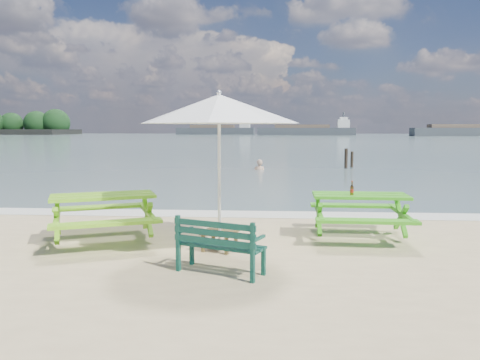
# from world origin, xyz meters

# --- Properties ---
(sea) EXTENTS (300.00, 300.00, 0.00)m
(sea) POSITION_xyz_m (0.00, 85.00, 0.00)
(sea) COLOR slate
(sea) RESTS_ON ground
(foam_strip) EXTENTS (22.00, 0.90, 0.01)m
(foam_strip) POSITION_xyz_m (0.00, 4.60, 0.01)
(foam_strip) COLOR silver
(foam_strip) RESTS_ON ground
(picnic_table_left) EXTENTS (2.43, 2.54, 0.86)m
(picnic_table_left) POSITION_xyz_m (-2.65, 1.79, 0.41)
(picnic_table_left) COLOR #70BC1C
(picnic_table_left) RESTS_ON ground
(picnic_table_right) EXTENTS (1.77, 1.96, 0.82)m
(picnic_table_right) POSITION_xyz_m (2.01, 2.40, 0.40)
(picnic_table_right) COLOR #379B17
(picnic_table_right) RESTS_ON ground
(park_bench) EXTENTS (1.32, 0.86, 0.77)m
(park_bench) POSITION_xyz_m (-0.34, 0.09, 0.24)
(park_bench) COLOR #0E3B30
(park_bench) RESTS_ON ground
(side_table) EXTENTS (0.65, 0.65, 0.34)m
(side_table) POSITION_xyz_m (-0.49, 1.32, 0.18)
(side_table) COLOR brown
(side_table) RESTS_ON ground
(patio_umbrella) EXTENTS (3.26, 3.26, 2.58)m
(patio_umbrella) POSITION_xyz_m (-0.49, 1.32, 2.35)
(patio_umbrella) COLOR silver
(patio_umbrella) RESTS_ON ground
(beer_bottle) EXTENTS (0.07, 0.07, 0.26)m
(beer_bottle) POSITION_xyz_m (1.83, 2.27, 0.91)
(beer_bottle) COLOR brown
(beer_bottle) RESTS_ON picnic_table_right
(swimmer) EXTENTS (0.65, 0.44, 1.72)m
(swimmer) POSITION_xyz_m (-0.26, 16.66, -0.35)
(swimmer) COLOR tan
(swimmer) RESTS_ON ground
(mooring_pilings) EXTENTS (0.56, 0.76, 1.20)m
(mooring_pilings) POSITION_xyz_m (4.31, 18.16, 0.36)
(mooring_pilings) COLOR black
(mooring_pilings) RESTS_ON ground
(cargo_ships) EXTENTS (155.92, 33.32, 4.40)m
(cargo_ships) POSITION_xyz_m (46.58, 122.36, 1.18)
(cargo_ships) COLOR #353A3F
(cargo_ships) RESTS_ON ground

